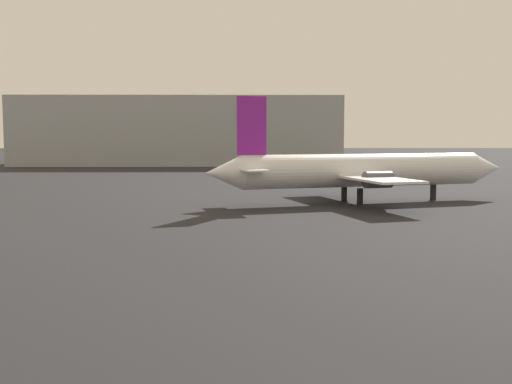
% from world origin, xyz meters
% --- Properties ---
extents(airplane_on_taxiway, '(33.20, 21.67, 10.78)m').
position_xyz_m(airplane_on_taxiway, '(12.31, 54.31, 3.39)').
color(airplane_on_taxiway, white).
rests_on(airplane_on_taxiway, ground_plane).
extents(terminal_building, '(73.29, 23.54, 15.47)m').
position_xyz_m(terminal_building, '(-14.98, 136.68, 7.73)').
color(terminal_building, '#999EA3').
rests_on(terminal_building, ground_plane).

